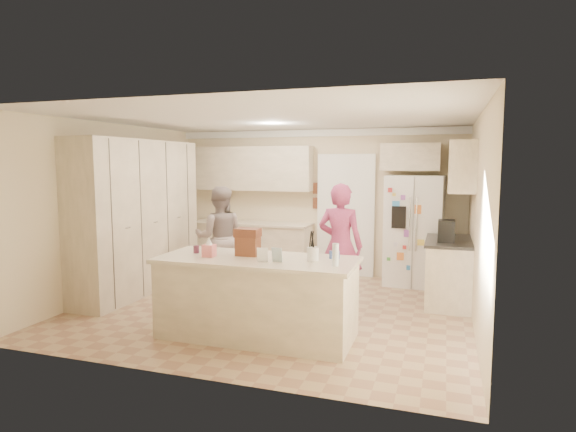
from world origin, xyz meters
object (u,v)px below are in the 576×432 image
(island_base, at_px, (257,299))
(teen_boy, at_px, (220,237))
(refrigerator, at_px, (414,231))
(coffee_maker, at_px, (446,231))
(utensil_crock, at_px, (313,254))
(tissue_box, at_px, (209,251))
(dollhouse_body, at_px, (248,246))
(teen_girl, at_px, (340,246))

(island_base, bearing_deg, teen_boy, 126.69)
(refrigerator, xyz_separation_m, coffee_maker, (0.50, -1.14, 0.17))
(refrigerator, bearing_deg, teen_boy, -154.93)
(utensil_crock, bearing_deg, island_base, -175.60)
(island_base, bearing_deg, coffee_maker, 42.83)
(utensil_crock, bearing_deg, tissue_box, -172.87)
(teen_boy, bearing_deg, refrigerator, -178.70)
(utensil_crock, bearing_deg, teen_boy, 138.35)
(dollhouse_body, xyz_separation_m, teen_boy, (-1.24, 1.76, -0.22))
(refrigerator, distance_m, island_base, 3.45)
(refrigerator, xyz_separation_m, dollhouse_body, (-1.70, -2.94, 0.14))
(coffee_maker, distance_m, teen_boy, 3.45)
(coffee_maker, height_order, utensil_crock, coffee_maker)
(tissue_box, bearing_deg, teen_girl, 51.91)
(utensil_crock, height_order, tissue_box, utensil_crock)
(tissue_box, bearing_deg, island_base, 10.30)
(island_base, height_order, tissue_box, tissue_box)
(dollhouse_body, relative_size, teen_girl, 0.15)
(island_base, distance_m, teen_boy, 2.35)
(tissue_box, relative_size, dollhouse_body, 0.54)
(island_base, bearing_deg, tissue_box, -169.70)
(tissue_box, bearing_deg, teen_boy, 113.10)
(coffee_maker, height_order, dollhouse_body, coffee_maker)
(island_base, relative_size, tissue_box, 15.71)
(island_base, xyz_separation_m, dollhouse_body, (-0.15, 0.10, 0.60))
(utensil_crock, xyz_separation_m, tissue_box, (-1.20, -0.15, -0.00))
(refrigerator, height_order, utensil_crock, refrigerator)
(tissue_box, relative_size, teen_girl, 0.08)
(coffee_maker, distance_m, tissue_box, 3.28)
(teen_boy, bearing_deg, tissue_box, 92.51)
(utensil_crock, relative_size, tissue_box, 1.07)
(utensil_crock, height_order, teen_girl, teen_girl)
(refrigerator, relative_size, coffee_maker, 6.00)
(dollhouse_body, height_order, teen_girl, teen_girl)
(coffee_maker, xyz_separation_m, island_base, (-2.05, -1.90, -0.63))
(teen_boy, bearing_deg, island_base, 106.09)
(teen_girl, bearing_deg, teen_boy, -6.05)
(utensil_crock, xyz_separation_m, teen_boy, (-2.04, 1.81, -0.18))
(tissue_box, height_order, teen_boy, teen_boy)
(island_base, relative_size, dollhouse_body, 8.46)
(refrigerator, relative_size, teen_boy, 1.10)
(coffee_maker, distance_m, teen_girl, 1.47)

